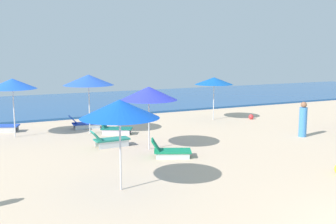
{
  "coord_description": "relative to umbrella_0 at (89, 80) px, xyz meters",
  "views": [
    {
      "loc": [
        -7.64,
        -4.02,
        3.71
      ],
      "look_at": [
        -0.17,
        11.39,
        1.09
      ],
      "focal_mm": 43.43,
      "sensor_mm": 36.0,
      "label": 1
    }
  ],
  "objects": [
    {
      "name": "lounge_chair_4_1",
      "position": [
        0.02,
        -2.76,
        -2.14
      ],
      "size": [
        1.47,
        0.61,
        0.66
      ],
      "rotation": [
        0.0,
        0.0,
        1.6
      ],
      "color": "silver",
      "rests_on": "ground_plane"
    },
    {
      "name": "lounge_chair_6_0",
      "position": [
        -3.51,
        2.13,
        -2.14
      ],
      "size": [
        1.5,
        1.03,
        0.67
      ],
      "rotation": [
        0.0,
        0.0,
        1.21
      ],
      "color": "silver",
      "rests_on": "ground_plane"
    },
    {
      "name": "lounge_chair_0_0",
      "position": [
        0.09,
        1.37,
        -2.17
      ],
      "size": [
        1.48,
        0.69,
        0.64
      ],
      "rotation": [
        0.0,
        0.0,
        1.51
      ],
      "color": "silver",
      "rests_on": "ground_plane"
    },
    {
      "name": "umbrella_6",
      "position": [
        -3.08,
        0.72,
        -0.11
      ],
      "size": [
        2.02,
        2.02,
        2.52
      ],
      "color": "silver",
      "rests_on": "ground_plane"
    },
    {
      "name": "umbrella_3",
      "position": [
        6.97,
        0.78,
        -0.33
      ],
      "size": [
        2.05,
        2.05,
        2.28
      ],
      "color": "silver",
      "rests_on": "ground_plane"
    },
    {
      "name": "umbrella_2",
      "position": [
        -1.2,
        -7.59,
        -0.22
      ],
      "size": [
        2.1,
        2.1,
        2.44
      ],
      "color": "silver",
      "rests_on": "ground_plane"
    },
    {
      "name": "lounge_chair_4_0",
      "position": [
        1.44,
        -5.16,
        -2.17
      ],
      "size": [
        1.53,
        1.17,
        0.65
      ],
      "rotation": [
        0.0,
        0.0,
        1.15
      ],
      "color": "silver",
      "rests_on": "ground_plane"
    },
    {
      "name": "beach_ball_0",
      "position": [
        8.86,
        -0.02,
        -2.27
      ],
      "size": [
        0.27,
        0.27,
        0.27
      ],
      "primitive_type": "sphere",
      "color": "red",
      "rests_on": "ground_plane"
    },
    {
      "name": "umbrella_0",
      "position": [
        0.0,
        0.0,
        0.0
      ],
      "size": [
        2.21,
        2.21,
        2.64
      ],
      "color": "silver",
      "rests_on": "ground_plane"
    },
    {
      "name": "umbrella_4",
      "position": [
        1.25,
        -3.78,
        -0.29
      ],
      "size": [
        2.13,
        2.13,
        2.37
      ],
      "color": "silver",
      "rests_on": "ground_plane"
    },
    {
      "name": "ocean",
      "position": [
        3.02,
        10.3,
        -2.35
      ],
      "size": [
        60.0,
        12.35,
        0.12
      ],
      "primitive_type": "cube",
      "color": "#1F5192",
      "rests_on": "ground_plane"
    },
    {
      "name": "beachgoer_0",
      "position": [
        8.12,
        -4.59,
        -1.69
      ],
      "size": [
        0.42,
        0.42,
        1.52
      ],
      "rotation": [
        0.0,
        0.0,
        1.26
      ],
      "color": "#3D82CE",
      "rests_on": "ground_plane"
    },
    {
      "name": "lounge_chair_0_1",
      "position": [
        0.95,
        -0.55,
        -2.15
      ],
      "size": [
        1.56,
        1.2,
        0.73
      ],
      "rotation": [
        0.0,
        0.0,
        1.07
      ],
      "color": "silver",
      "rests_on": "ground_plane"
    }
  ]
}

